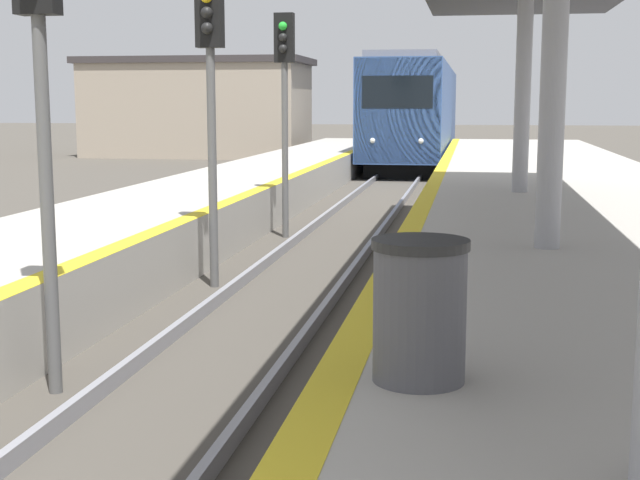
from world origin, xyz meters
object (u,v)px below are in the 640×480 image
(signal_near, at_px, (39,57))
(signal_far, at_px, (284,81))
(train, at_px, (417,111))
(trash_bin, at_px, (419,310))
(signal_mid, at_px, (210,74))

(signal_near, xyz_separation_m, signal_far, (0.11, 9.36, 0.00))
(train, bearing_deg, signal_far, -92.71)
(trash_bin, bearing_deg, signal_far, 106.02)
(train, relative_size, signal_near, 4.90)
(trash_bin, bearing_deg, signal_mid, 116.41)
(train, bearing_deg, signal_near, -92.11)
(signal_near, bearing_deg, signal_far, 89.32)
(signal_mid, distance_m, trash_bin, 7.47)
(train, xyz_separation_m, signal_mid, (-1.09, -27.07, 0.79))
(signal_near, distance_m, trash_bin, 4.14)
(signal_far, bearing_deg, train, 87.29)
(signal_mid, height_order, trash_bin, signal_mid)
(signal_mid, relative_size, trash_bin, 4.79)
(train, xyz_separation_m, signal_far, (-1.06, -22.39, 0.79))
(train, height_order, trash_bin, train)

